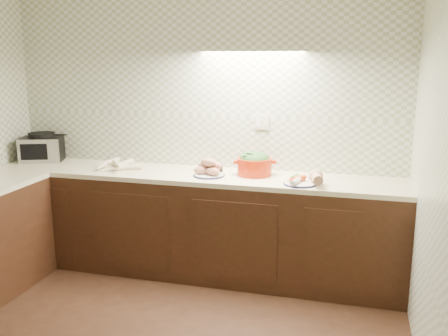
% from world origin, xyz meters
% --- Properties ---
extents(room, '(3.60, 3.60, 2.60)m').
position_xyz_m(room, '(0.00, 0.00, 1.63)').
color(room, black).
rests_on(room, ground).
extents(counter, '(3.60, 3.60, 0.90)m').
position_xyz_m(counter, '(-0.68, 0.68, 0.45)').
color(counter, black).
rests_on(counter, ground).
extents(toaster_oven, '(0.46, 0.41, 0.27)m').
position_xyz_m(toaster_oven, '(-1.56, 1.63, 1.03)').
color(toaster_oven, black).
rests_on(toaster_oven, counter).
extents(parsnip_pile, '(0.48, 0.40, 0.08)m').
position_xyz_m(parsnip_pile, '(-0.74, 1.48, 0.94)').
color(parsnip_pile, beige).
rests_on(parsnip_pile, counter).
extents(sweet_potato_plate, '(0.27, 0.27, 0.16)m').
position_xyz_m(sweet_potato_plate, '(0.17, 1.44, 0.96)').
color(sweet_potato_plate, '#151842').
rests_on(sweet_potato_plate, counter).
extents(onion_bowl, '(0.13, 0.13, 0.10)m').
position_xyz_m(onion_bowl, '(0.17, 1.62, 0.94)').
color(onion_bowl, black).
rests_on(onion_bowl, counter).
extents(dutch_oven, '(0.36, 0.36, 0.20)m').
position_xyz_m(dutch_oven, '(0.53, 1.57, 1.00)').
color(dutch_oven, '#B22509').
rests_on(dutch_oven, counter).
extents(veg_plate, '(0.32, 0.29, 0.12)m').
position_xyz_m(veg_plate, '(1.00, 1.37, 0.94)').
color(veg_plate, '#151842').
rests_on(veg_plate, counter).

